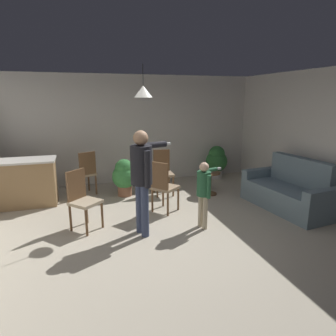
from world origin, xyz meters
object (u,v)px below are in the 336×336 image
at_px(person_adult, 142,172).
at_px(side_table_by_couch, 210,180).
at_px(person_child, 204,188).
at_px(potted_plant_corner, 217,160).
at_px(couch_floral, 289,192).
at_px(kitchen_counter, 24,183).
at_px(potted_plant_by_wall, 124,176).
at_px(dining_chair_centre_back, 163,170).
at_px(dining_chair_by_counter, 163,185).
at_px(spare_remote_on_table, 210,172).
at_px(dining_chair_spare, 86,172).
at_px(dining_chair_near_wall, 82,198).

bearing_deg(person_adult, side_table_by_couch, 112.55).
relative_size(person_child, potted_plant_corner, 1.28).
bearing_deg(couch_floral, kitchen_counter, 64.89).
relative_size(potted_plant_corner, potted_plant_by_wall, 1.06).
bearing_deg(couch_floral, dining_chair_centre_back, 46.72).
height_order(kitchen_counter, side_table_by_couch, kitchen_counter).
distance_m(kitchen_counter, dining_chair_by_counter, 2.84).
height_order(person_child, spare_remote_on_table, person_child).
relative_size(person_child, dining_chair_spare, 1.13).
height_order(person_adult, dining_chair_centre_back, person_adult).
relative_size(dining_chair_spare, potted_plant_by_wall, 1.20).
distance_m(person_adult, potted_plant_by_wall, 2.07).
xyz_separation_m(person_child, dining_chair_spare, (-1.83, 2.33, -0.16)).
distance_m(person_child, dining_chair_near_wall, 2.02).
height_order(dining_chair_by_counter, dining_chair_centre_back, same).
bearing_deg(person_child, dining_chair_spare, -157.03).
distance_m(kitchen_counter, potted_plant_by_wall, 2.03).
xyz_separation_m(side_table_by_couch, dining_chair_centre_back, (-1.01, 0.38, 0.22)).
relative_size(dining_chair_by_counter, dining_chair_near_wall, 1.00).
bearing_deg(potted_plant_by_wall, dining_chair_by_counter, -65.33).
bearing_deg(dining_chair_near_wall, dining_chair_by_counter, 148.37).
relative_size(couch_floral, potted_plant_corner, 2.13).
bearing_deg(kitchen_counter, side_table_by_couch, -6.93).
height_order(couch_floral, potted_plant_by_wall, couch_floral).
relative_size(dining_chair_near_wall, potted_plant_corner, 1.13).
bearing_deg(side_table_by_couch, dining_chair_by_counter, -151.59).
distance_m(dining_chair_near_wall, potted_plant_by_wall, 1.76).
distance_m(side_table_by_couch, dining_chair_spare, 2.80).
bearing_deg(dining_chair_spare, potted_plant_corner, -16.95).
bearing_deg(person_adult, dining_chair_by_counter, 128.49).
relative_size(dining_chair_by_counter, spare_remote_on_table, 7.69).
distance_m(person_child, dining_chair_centre_back, 1.95).
bearing_deg(kitchen_counter, couch_floral, -18.76).
bearing_deg(person_child, couch_floral, 84.26).
height_order(person_adult, potted_plant_corner, person_adult).
bearing_deg(potted_plant_corner, potted_plant_by_wall, -164.35).
distance_m(dining_chair_centre_back, potted_plant_by_wall, 0.86).
relative_size(side_table_by_couch, dining_chair_by_counter, 0.52).
distance_m(dining_chair_centre_back, spare_remote_on_table, 1.06).
relative_size(person_adult, person_child, 1.48).
bearing_deg(potted_plant_by_wall, person_adult, -90.22).
xyz_separation_m(kitchen_counter, spare_remote_on_table, (3.85, -0.51, 0.06)).
bearing_deg(kitchen_counter, spare_remote_on_table, -7.60).
distance_m(couch_floral, potted_plant_corner, 2.49).
relative_size(dining_chair_spare, spare_remote_on_table, 7.69).
bearing_deg(dining_chair_near_wall, potted_plant_by_wall, -164.69).
relative_size(person_adult, potted_plant_corner, 1.90).
height_order(couch_floral, person_adult, person_adult).
height_order(dining_chair_by_counter, dining_chair_spare, same).
xyz_separation_m(dining_chair_centre_back, potted_plant_corner, (1.76, 0.85, -0.06)).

